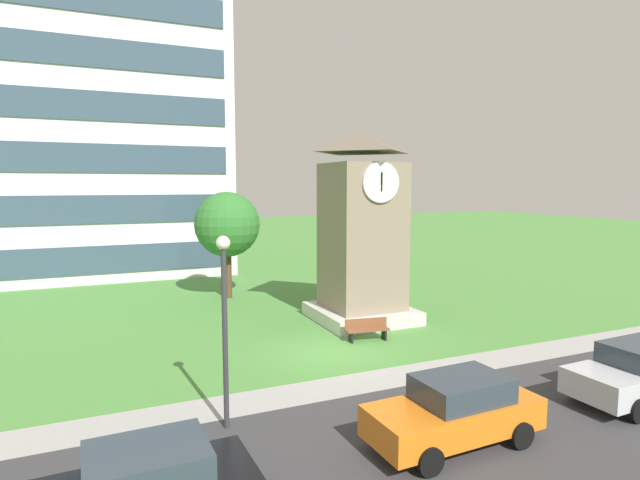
{
  "coord_description": "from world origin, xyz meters",
  "views": [
    {
      "loc": [
        -7.86,
        -17.14,
        6.35
      ],
      "look_at": [
        1.69,
        4.7,
        3.76
      ],
      "focal_mm": 28.66,
      "sensor_mm": 36.0,
      "label": 1
    }
  ],
  "objects_px": {
    "clock_tower": "(362,239)",
    "tree_by_building": "(227,225)",
    "parked_car_silver": "(639,372)",
    "parked_car_orange": "(455,410)",
    "park_bench": "(367,329)",
    "street_lamp": "(224,308)"
  },
  "relations": [
    {
      "from": "park_bench",
      "to": "parked_car_silver",
      "type": "height_order",
      "value": "parked_car_silver"
    },
    {
      "from": "parked_car_orange",
      "to": "parked_car_silver",
      "type": "distance_m",
      "value": 6.64
    },
    {
      "from": "parked_car_orange",
      "to": "parked_car_silver",
      "type": "height_order",
      "value": "same"
    },
    {
      "from": "street_lamp",
      "to": "parked_car_silver",
      "type": "distance_m",
      "value": 12.23
    },
    {
      "from": "park_bench",
      "to": "tree_by_building",
      "type": "height_order",
      "value": "tree_by_building"
    },
    {
      "from": "park_bench",
      "to": "tree_by_building",
      "type": "distance_m",
      "value": 11.26
    },
    {
      "from": "park_bench",
      "to": "street_lamp",
      "type": "distance_m",
      "value": 9.18
    },
    {
      "from": "clock_tower",
      "to": "parked_car_silver",
      "type": "distance_m",
      "value": 12.12
    },
    {
      "from": "park_bench",
      "to": "parked_car_orange",
      "type": "relative_size",
      "value": 0.42
    },
    {
      "from": "parked_car_silver",
      "to": "tree_by_building",
      "type": "bearing_deg",
      "value": 113.07
    },
    {
      "from": "parked_car_orange",
      "to": "clock_tower",
      "type": "bearing_deg",
      "value": 73.02
    },
    {
      "from": "street_lamp",
      "to": "clock_tower",
      "type": "bearing_deg",
      "value": 44.19
    },
    {
      "from": "park_bench",
      "to": "parked_car_orange",
      "type": "bearing_deg",
      "value": -104.29
    },
    {
      "from": "tree_by_building",
      "to": "clock_tower",
      "type": "bearing_deg",
      "value": -57.05
    },
    {
      "from": "clock_tower",
      "to": "tree_by_building",
      "type": "relative_size",
      "value": 1.47
    },
    {
      "from": "clock_tower",
      "to": "street_lamp",
      "type": "xyz_separation_m",
      "value": [
        -8.37,
        -8.14,
        -0.65
      ]
    },
    {
      "from": "street_lamp",
      "to": "tree_by_building",
      "type": "distance_m",
      "value": 15.78
    },
    {
      "from": "street_lamp",
      "to": "parked_car_silver",
      "type": "relative_size",
      "value": 1.12
    },
    {
      "from": "street_lamp",
      "to": "parked_car_orange",
      "type": "xyz_separation_m",
      "value": [
        4.94,
        -3.07,
        -2.35
      ]
    },
    {
      "from": "street_lamp",
      "to": "parked_car_orange",
      "type": "relative_size",
      "value": 1.14
    },
    {
      "from": "clock_tower",
      "to": "street_lamp",
      "type": "distance_m",
      "value": 11.69
    },
    {
      "from": "street_lamp",
      "to": "tree_by_building",
      "type": "relative_size",
      "value": 0.85
    }
  ]
}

